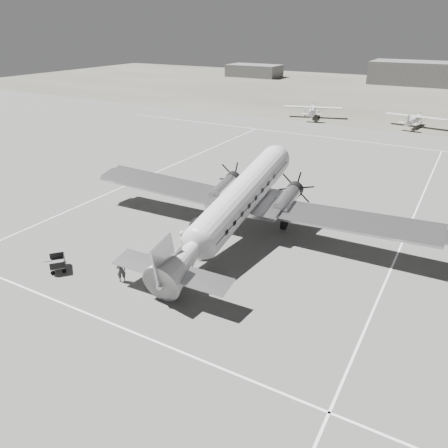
{
  "coord_description": "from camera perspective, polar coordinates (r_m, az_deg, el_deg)",
  "views": [
    {
      "loc": [
        15.11,
        -29.63,
        16.86
      ],
      "look_at": [
        -0.65,
        -1.9,
        2.2
      ],
      "focal_mm": 35.0,
      "sensor_mm": 36.0,
      "label": 1
    }
  ],
  "objects": [
    {
      "name": "hangar_main",
      "position": [
        150.58,
        26.9,
        17.03
      ],
      "size": [
        42.0,
        14.0,
        6.6
      ],
      "color": "#606060",
      "rests_on": "ground"
    },
    {
      "name": "ground",
      "position": [
        37.28,
        2.31,
        -2.22
      ],
      "size": [
        260.0,
        260.0,
        0.0
      ],
      "primitive_type": "plane",
      "color": "slate",
      "rests_on": "ground"
    },
    {
      "name": "ramp_agent",
      "position": [
        33.97,
        -7.48,
        -3.6
      ],
      "size": [
        0.77,
        0.93,
        1.76
      ],
      "primitive_type": "imported",
      "rotation": [
        0.0,
        0.0,
        1.69
      ],
      "color": "silver",
      "rests_on": "ground"
    },
    {
      "name": "baggage_cart_far",
      "position": [
        35.14,
        -20.9,
        -4.84
      ],
      "size": [
        2.18,
        2.13,
        1.01
      ],
      "primitive_type": null,
      "rotation": [
        0.0,
        0.0,
        -0.71
      ],
      "color": "#5D5D5D",
      "rests_on": "ground"
    },
    {
      "name": "taxi_line_near",
      "position": [
        27.5,
        -11.69,
        -13.72
      ],
      "size": [
        60.0,
        0.15,
        0.01
      ],
      "primitive_type": "cube",
      "color": "white",
      "rests_on": "ground"
    },
    {
      "name": "taxi_line_right",
      "position": [
        34.23,
        20.55,
        -6.57
      ],
      "size": [
        0.15,
        80.0,
        0.01
      ],
      "primitive_type": "cube",
      "color": "white",
      "rests_on": "ground"
    },
    {
      "name": "baggage_cart_near",
      "position": [
        33.28,
        -9.3,
        -5.18
      ],
      "size": [
        1.73,
        1.27,
        0.94
      ],
      "primitive_type": null,
      "rotation": [
        0.0,
        0.0,
        0.06
      ],
      "color": "#5D5D5D",
      "rests_on": "ground"
    },
    {
      "name": "light_plane_right",
      "position": [
        86.77,
        23.56,
        12.23
      ],
      "size": [
        11.72,
        10.0,
        2.21
      ],
      "primitive_type": null,
      "rotation": [
        0.0,
        0.0,
        -0.14
      ],
      "color": "silver",
      "rests_on": "ground"
    },
    {
      "name": "ground_crew",
      "position": [
        32.08,
        -13.29,
        -5.94
      ],
      "size": [
        0.75,
        0.75,
        1.75
      ],
      "primitive_type": "imported",
      "rotation": [
        0.0,
        0.0,
        3.92
      ],
      "color": "#2D2D2D",
      "rests_on": "ground"
    },
    {
      "name": "dc3_airliner",
      "position": [
        36.36,
        1.56,
        2.4
      ],
      "size": [
        32.85,
        23.19,
        6.16
      ],
      "primitive_type": null,
      "rotation": [
        0.0,
        0.0,
        0.02
      ],
      "color": "#A9A9AB",
      "rests_on": "ground"
    },
    {
      "name": "light_plane_left",
      "position": [
        90.04,
        11.46,
        14.18
      ],
      "size": [
        13.44,
        11.98,
        2.35
      ],
      "primitive_type": null,
      "rotation": [
        0.0,
        0.0,
        0.28
      ],
      "color": "silver",
      "rests_on": "ground"
    },
    {
      "name": "passenger",
      "position": [
        35.6,
        -5.42,
        -2.17
      ],
      "size": [
        0.65,
        0.9,
        1.7
      ],
      "primitive_type": "imported",
      "rotation": [
        0.0,
        0.0,
        1.71
      ],
      "color": "silver",
      "rests_on": "ground"
    },
    {
      "name": "shed_secondary",
      "position": [
        161.41,
        3.96,
        19.35
      ],
      "size": [
        18.0,
        10.0,
        4.0
      ],
      "primitive_type": "cube",
      "color": "#5D5D5D",
      "rests_on": "ground"
    },
    {
      "name": "taxi_line_left",
      "position": [
        54.32,
        -9.81,
        6.24
      ],
      "size": [
        0.15,
        60.0,
        0.01
      ],
      "primitive_type": "cube",
      "color": "white",
      "rests_on": "ground"
    },
    {
      "name": "taxi_line_horizon",
      "position": [
        73.21,
        17.17,
        10.3
      ],
      "size": [
        90.0,
        0.15,
        0.01
      ],
      "primitive_type": "cube",
      "color": "white",
      "rests_on": "ground"
    },
    {
      "name": "grass_infield",
      "position": [
        126.66,
        23.34,
        15.13
      ],
      "size": [
        260.0,
        90.0,
        0.01
      ],
      "primitive_type": "cube",
      "color": "#676556",
      "rests_on": "ground"
    }
  ]
}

